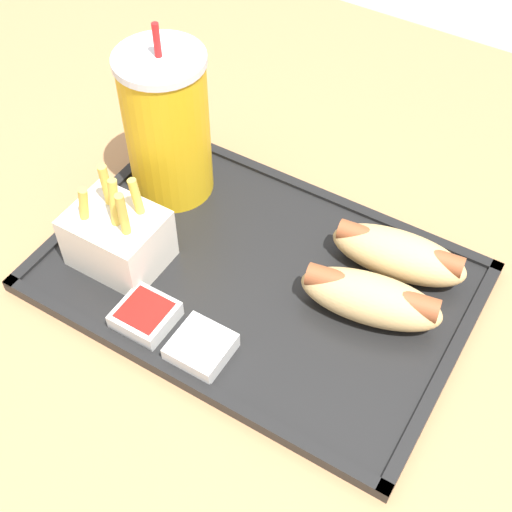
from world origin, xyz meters
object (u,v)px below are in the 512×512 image
sauce_cup_ketchup (145,315)px  sauce_cup_mayo (201,347)px  hot_dog_far (398,254)px  fries_carton (118,237)px  soda_cup (167,126)px  hot_dog_near (371,298)px

sauce_cup_ketchup → sauce_cup_mayo: bearing=-2.1°
sauce_cup_mayo → hot_dog_far: bearing=58.8°
fries_carton → sauce_cup_mayo: fries_carton is taller
soda_cup → hot_dog_far: 0.27m
fries_carton → sauce_cup_mayo: 0.15m
hot_dog_near → sauce_cup_mayo: (-0.11, -0.12, -0.02)m
hot_dog_far → fries_carton: 0.28m
fries_carton → sauce_cup_ketchup: 0.09m
hot_dog_near → fries_carton: bearing=-164.5°
hot_dog_far → sauce_cup_mayo: hot_dog_far is taller
hot_dog_near → sauce_cup_mayo: size_ratio=2.77×
fries_carton → sauce_cup_mayo: size_ratio=2.18×
hot_dog_far → hot_dog_near: same height
soda_cup → sauce_cup_mayo: (0.15, -0.17, -0.08)m
soda_cup → hot_dog_far: soda_cup is taller
hot_dog_near → sauce_cup_mayo: bearing=-132.8°
soda_cup → sauce_cup_ketchup: soda_cup is taller
hot_dog_near → sauce_cup_ketchup: bearing=-146.3°
hot_dog_far → hot_dog_near: 0.06m
hot_dog_far → fries_carton: size_ratio=1.25×
soda_cup → sauce_cup_ketchup: size_ratio=3.93×
soda_cup → hot_dog_near: soda_cup is taller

